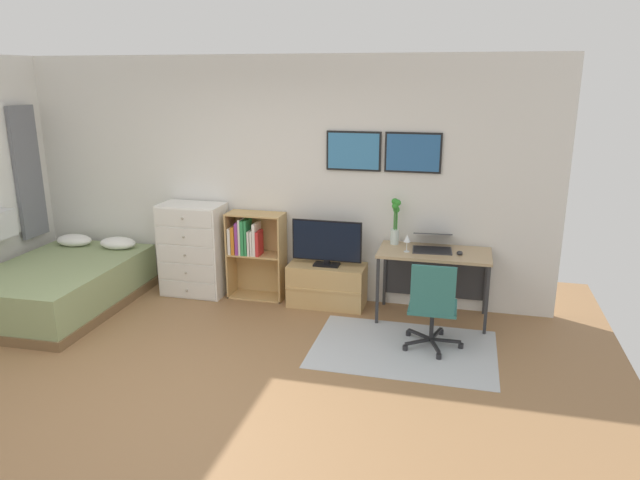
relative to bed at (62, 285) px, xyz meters
The scene contains 14 objects.
ground_plane 2.59m from the bed, 32.60° to the right, with size 7.20×7.20×0.00m, color #936B44.
wall_back_with_posters 2.66m from the bed, 25.37° to the left, with size 6.12×0.09×2.70m.
area_rug 3.78m from the bed, ahead, with size 1.70×1.20×0.01m, color #B2B7BC.
bed is the anchor object (origin of this frame).
dresser 1.47m from the bed, 31.89° to the left, with size 0.73×0.46×1.07m.
bookshelf 2.12m from the bed, 23.30° to the left, with size 0.64×0.30×0.99m.
tv_stand 2.92m from the bed, 15.46° to the left, with size 0.84×0.41×0.47m.
television 2.95m from the bed, 15.04° to the left, with size 0.77×0.16×0.51m.
desk 4.06m from the bed, 10.86° to the left, with size 1.14×0.59×0.74m.
office_chair 4.02m from the bed, ahead, with size 0.56×0.58×0.86m.
laptop 4.05m from the bed, 11.14° to the left, with size 0.43×0.46×0.17m.
computer_mouse 4.30m from the bed, ahead, with size 0.06×0.10×0.03m, color #262628.
bamboo_vase 3.72m from the bed, 13.68° to the left, with size 0.10×0.11×0.50m.
wine_glass 3.80m from the bed, ahead, with size 0.07×0.07×0.18m.
Camera 1 is at (2.06, -3.76, 2.48)m, focal length 32.79 mm.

